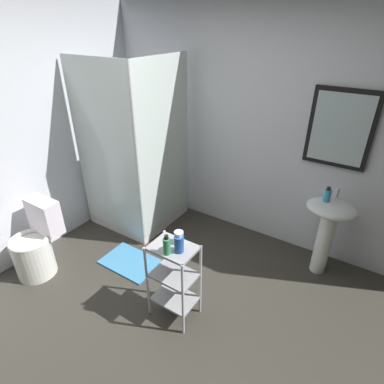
{
  "coord_description": "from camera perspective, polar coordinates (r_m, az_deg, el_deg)",
  "views": [
    {
      "loc": [
        1.17,
        -1.27,
        2.3
      ],
      "look_at": [
        -0.2,
        0.85,
        0.9
      ],
      "focal_mm": 29.29,
      "sensor_mm": 36.0,
      "label": 1
    }
  ],
  "objects": [
    {
      "name": "shampoo_bottle_blue",
      "position": [
        2.39,
        -2.37,
        -9.35
      ],
      "size": [
        0.07,
        0.07,
        0.17
      ],
      "color": "#2457B1",
      "rests_on": "storage_cart"
    },
    {
      "name": "wall_back",
      "position": [
        3.48,
        12.19,
        10.91
      ],
      "size": [
        4.2,
        0.14,
        2.5
      ],
      "color": "silver",
      "rests_on": "ground_plane"
    },
    {
      "name": "shower_stall",
      "position": [
        3.89,
        -9.67,
        0.42
      ],
      "size": [
        0.92,
        0.92,
        2.0
      ],
      "color": "white",
      "rests_on": "ground_plane"
    },
    {
      "name": "body_wash_bottle_green",
      "position": [
        2.38,
        -4.62,
        -9.72
      ],
      "size": [
        0.06,
        0.06,
        0.17
      ],
      "color": "#378D5B",
      "rests_on": "storage_cart"
    },
    {
      "name": "hand_soap_bottle",
      "position": [
        3.15,
        23.41,
        -0.51
      ],
      "size": [
        0.06,
        0.06,
        0.14
      ],
      "color": "#389ED1",
      "rests_on": "pedestal_sink"
    },
    {
      "name": "bath_mat",
      "position": [
        3.51,
        -11.14,
        -12.4
      ],
      "size": [
        0.6,
        0.4,
        0.02
      ],
      "primitive_type": "cube",
      "color": "teal",
      "rests_on": "ground_plane"
    },
    {
      "name": "sink_faucet",
      "position": [
        3.25,
        24.95,
        -0.15
      ],
      "size": [
        0.03,
        0.03,
        0.1
      ],
      "primitive_type": "cylinder",
      "color": "silver",
      "rests_on": "pedestal_sink"
    },
    {
      "name": "rinse_cup",
      "position": [
        2.49,
        -2.41,
        -8.23
      ],
      "size": [
        0.07,
        0.07,
        0.1
      ],
      "primitive_type": "cylinder",
      "color": "silver",
      "rests_on": "storage_cart"
    },
    {
      "name": "storage_cart",
      "position": [
        2.68,
        -3.36,
        -15.0
      ],
      "size": [
        0.38,
        0.28,
        0.74
      ],
      "color": "silver",
      "rests_on": "ground_plane"
    },
    {
      "name": "pedestal_sink",
      "position": [
        3.28,
        23.56,
        -5.29
      ],
      "size": [
        0.46,
        0.37,
        0.81
      ],
      "color": "white",
      "rests_on": "ground_plane"
    },
    {
      "name": "toilet",
      "position": [
        3.53,
        -26.48,
        -8.72
      ],
      "size": [
        0.37,
        0.49,
        0.76
      ],
      "color": "white",
      "rests_on": "ground_plane"
    },
    {
      "name": "ground_plane",
      "position": [
        2.88,
        -6.41,
        -24.5
      ],
      "size": [
        4.2,
        4.2,
        0.02
      ],
      "primitive_type": "cube",
      "color": "#35322C"
    }
  ]
}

